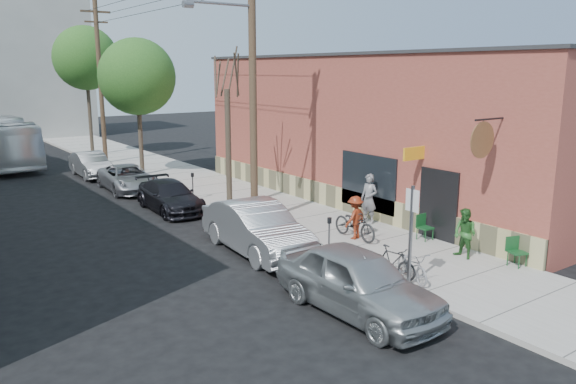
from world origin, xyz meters
TOP-DOWN VIEW (x-y plane):
  - ground at (0.00, 0.00)m, footprint 120.00×120.00m
  - sidewalk at (4.25, 11.00)m, footprint 4.50×58.00m
  - cafe_building at (8.99, 4.99)m, footprint 6.60×20.20m
  - sign_post at (2.35, -3.46)m, footprint 0.07×0.45m
  - parking_meter_near at (2.25, -0.19)m, footprint 0.14×0.14m
  - parking_meter_far at (2.25, 9.41)m, footprint 0.14×0.14m
  - utility_pole_near at (2.39, 4.53)m, footprint 3.57×0.28m
  - utility_pole_far at (2.45, 22.22)m, footprint 1.80×0.28m
  - tree_bare at (2.80, 7.06)m, footprint 0.24×0.24m
  - tree_leafy_mid at (2.80, 16.92)m, footprint 4.17×4.17m
  - tree_leafy_far at (2.80, 26.11)m, footprint 4.27×4.27m
  - patio_chair_a at (6.02, -0.85)m, footprint 0.53×0.53m
  - patio_chair_b at (6.20, -4.25)m, footprint 0.64×0.64m
  - patron_grey at (5.95, 1.88)m, footprint 0.58×0.77m
  - patron_green at (5.53, -2.85)m, footprint 0.63×0.79m
  - cyclist at (4.16, 0.69)m, footprint 1.08×0.76m
  - cyclist_bike at (4.16, 0.69)m, footprint 0.71×2.02m
  - parked_bike_a at (2.48, -2.72)m, footprint 0.69×1.57m
  - parked_bike_b at (2.79, -3.18)m, footprint 1.07×1.72m
  - car_0 at (0.29, -3.64)m, footprint 2.03×4.84m
  - car_1 at (0.80, 1.79)m, footprint 2.12×5.17m
  - car_2 at (0.80, 8.67)m, footprint 1.95×4.47m
  - car_3 at (0.80, 13.69)m, footprint 2.39×4.73m
  - car_4 at (0.46, 18.59)m, footprint 1.54×4.22m

SIDE VIEW (x-z plane):
  - ground at x=0.00m, z-range 0.00..0.00m
  - sidewalk at x=4.25m, z-range 0.00..0.15m
  - parked_bike_b at x=2.79m, z-range 0.15..1.00m
  - patio_chair_a at x=6.02m, z-range 0.15..1.03m
  - patio_chair_b at x=6.20m, z-range 0.15..1.03m
  - parked_bike_a at x=2.48m, z-range 0.15..1.06m
  - car_2 at x=0.80m, z-range 0.00..1.28m
  - car_3 at x=0.80m, z-range 0.00..1.28m
  - cyclist_bike at x=4.16m, z-range 0.15..1.21m
  - car_4 at x=0.46m, z-range 0.00..1.38m
  - car_0 at x=0.29m, z-range 0.00..1.64m
  - car_1 at x=0.80m, z-range 0.00..1.67m
  - cyclist at x=4.16m, z-range 0.15..1.67m
  - patron_green at x=5.53m, z-range 0.15..1.73m
  - parking_meter_near at x=2.25m, z-range 0.36..1.60m
  - parking_meter_far at x=2.25m, z-range 0.36..1.60m
  - patron_grey at x=5.95m, z-range 0.15..2.07m
  - sign_post at x=2.35m, z-range 0.43..3.23m
  - tree_bare at x=2.80m, z-range 0.15..5.15m
  - cafe_building at x=8.99m, z-range 0.00..6.61m
  - utility_pole_far at x=2.45m, z-range 0.34..10.34m
  - utility_pole_near at x=2.39m, z-range 0.41..10.41m
  - tree_leafy_mid at x=2.80m, z-range 1.80..9.29m
  - tree_leafy_far at x=2.80m, z-range 2.34..11.02m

